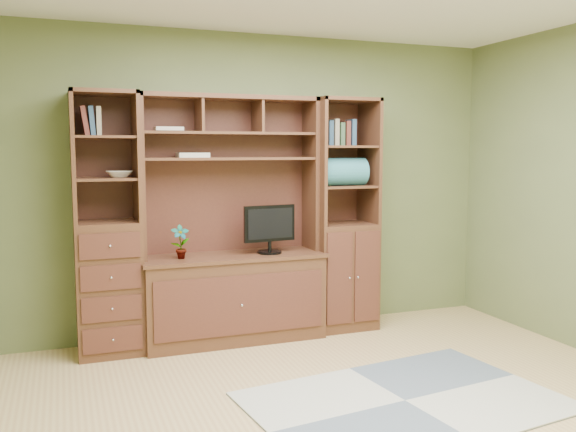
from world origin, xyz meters
name	(u,v)px	position (x,y,z in m)	size (l,w,h in m)	color
room	(360,203)	(0.00, 0.00, 1.30)	(4.60, 4.10, 2.64)	tan
center_hutch	(233,220)	(-0.29, 1.73, 1.02)	(1.54, 0.53, 2.05)	#4D2B1B
left_tower	(107,224)	(-1.29, 1.77, 1.02)	(0.50, 0.45, 2.05)	#4D2B1B
right_tower	(342,215)	(0.74, 1.77, 1.02)	(0.55, 0.45, 2.05)	#4D2B1B
rug	(405,401)	(0.39, 0.11, 0.01)	(1.94, 1.29, 0.01)	gray
monitor	(270,220)	(0.02, 1.70, 1.01)	(0.46, 0.20, 0.56)	black
orchid	(180,242)	(-0.73, 1.70, 0.87)	(0.14, 0.10, 0.28)	#A95739
magazines	(193,155)	(-0.60, 1.82, 1.56)	(0.25, 0.18, 0.04)	beige
bowl	(119,174)	(-1.19, 1.77, 1.42)	(0.21, 0.21, 0.05)	beige
blanket_teal	(342,172)	(0.70, 1.73, 1.41)	(0.42, 0.24, 0.24)	teal
blanket_red	(350,174)	(0.85, 1.85, 1.39)	(0.36, 0.20, 0.20)	brown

